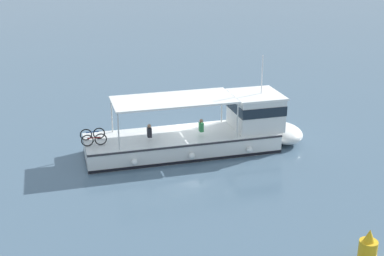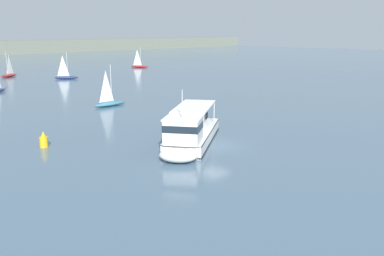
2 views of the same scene
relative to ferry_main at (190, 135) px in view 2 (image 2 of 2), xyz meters
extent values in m
plane|color=slate|center=(1.70, -1.20, -1.01)|extent=(400.00, 400.00, 0.00)
cube|color=white|center=(1.35, 0.88, -0.46)|extent=(10.79, 8.60, 1.10)
ellipsoid|color=white|center=(-3.83, -2.52, -0.46)|extent=(3.45, 3.67, 1.01)
cube|color=black|center=(1.35, 0.88, -0.91)|extent=(10.81, 8.63, 0.16)
cube|color=#2D2D33|center=(1.35, 0.88, 0.01)|extent=(10.82, 8.65, 0.10)
cube|color=white|center=(-2.32, -1.53, 1.04)|extent=(3.67, 3.70, 1.90)
cube|color=#19232D|center=(-2.32, -1.53, 1.37)|extent=(3.73, 3.78, 0.56)
cube|color=white|center=(-2.32, -1.53, 2.05)|extent=(3.89, 3.92, 0.12)
cube|color=white|center=(1.73, 1.13, 2.14)|extent=(7.22, 6.14, 0.10)
cylinder|color=silver|center=(-0.24, -1.79, 1.09)|extent=(0.08, 0.08, 2.00)
cylinder|color=silver|center=(-1.73, 0.49, 1.09)|extent=(0.08, 0.08, 2.00)
cylinder|color=silver|center=(5.19, 1.78, 1.09)|extent=(0.08, 0.08, 2.00)
cylinder|color=silver|center=(3.70, 4.05, 1.09)|extent=(0.08, 0.08, 2.00)
cylinder|color=silver|center=(-2.57, -1.69, 3.21)|extent=(0.06, 0.06, 2.20)
sphere|color=white|center=(-2.46, 0.51, -0.52)|extent=(0.36, 0.36, 0.36)
sphere|color=white|center=(0.29, 2.32, -0.52)|extent=(0.36, 0.36, 0.36)
sphere|color=white|center=(2.89, 4.02, -0.52)|extent=(0.36, 0.36, 0.36)
torus|color=black|center=(5.41, 3.00, 0.42)|extent=(0.58, 0.41, 0.66)
torus|color=black|center=(5.99, 3.39, 0.42)|extent=(0.58, 0.41, 0.66)
cylinder|color=#1E478C|center=(5.70, 3.20, 0.54)|extent=(0.62, 0.43, 0.06)
torus|color=black|center=(4.91, 3.76, 0.42)|extent=(0.58, 0.41, 0.66)
torus|color=black|center=(5.50, 4.14, 0.42)|extent=(0.58, 0.41, 0.66)
cylinder|color=maroon|center=(5.20, 3.95, 0.54)|extent=(0.62, 0.43, 0.06)
cube|color=black|center=(2.71, 2.32, 0.55)|extent=(0.36, 0.39, 0.52)
sphere|color=#9E7051|center=(2.71, 2.32, 0.92)|extent=(0.20, 0.20, 0.20)
cube|color=#338C4C|center=(0.28, 0.65, 0.55)|extent=(0.36, 0.39, 0.52)
sphere|color=#9E7051|center=(0.28, 0.65, 0.92)|extent=(0.20, 0.20, 0.20)
ellipsoid|color=maroon|center=(48.06, 65.37, -0.71)|extent=(3.69, 4.83, 0.60)
cylinder|color=silver|center=(48.21, 65.12, 1.99)|extent=(0.08, 0.08, 4.80)
pyramid|color=white|center=(47.74, 65.83, 1.68)|extent=(0.94, 1.48, 4.08)
ellipsoid|color=teal|center=(7.24, 21.69, -0.71)|extent=(4.87, 1.68, 0.60)
cylinder|color=silver|center=(7.54, 21.70, 1.99)|extent=(0.08, 0.08, 4.80)
pyramid|color=white|center=(6.70, 21.62, 1.68)|extent=(1.70, 0.16, 4.08)
ellipsoid|color=maroon|center=(13.56, 67.17, -0.71)|extent=(4.84, 3.65, 0.60)
cylinder|color=silver|center=(13.30, 67.02, 1.99)|extent=(0.08, 0.08, 4.80)
pyramid|color=white|center=(14.01, 67.48, 1.68)|extent=(1.49, 0.92, 4.08)
ellipsoid|color=navy|center=(20.03, 54.69, -0.71)|extent=(4.62, 4.10, 0.60)
cylinder|color=silver|center=(20.27, 54.50, 1.99)|extent=(0.08, 0.08, 4.80)
pyramid|color=white|center=(19.59, 55.01, 1.68)|extent=(1.36, 1.11, 4.08)
cylinder|color=gold|center=(-8.78, 8.81, -0.56)|extent=(0.70, 0.70, 0.90)
cone|color=gold|center=(-8.78, 8.81, 0.14)|extent=(0.42, 0.42, 0.50)
camera|label=1|loc=(-7.71, 27.07, 10.74)|focal=49.47mm
camera|label=2|loc=(-25.44, -24.69, 8.70)|focal=40.06mm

